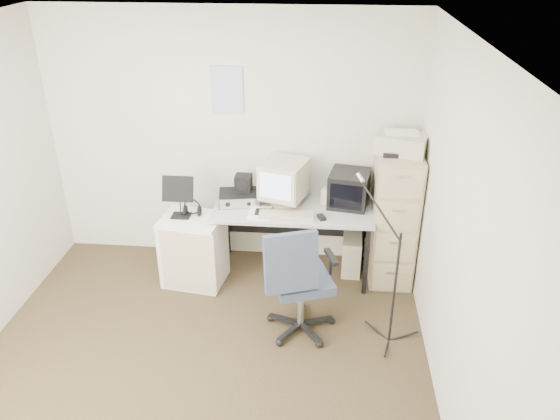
# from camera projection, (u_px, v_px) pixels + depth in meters

# --- Properties ---
(floor) EXTENTS (3.60, 3.60, 0.01)m
(floor) POSITION_uv_depth(u_px,v_px,m) (199.00, 371.00, 4.26)
(floor) COLOR #2D2416
(floor) RESTS_ON ground
(ceiling) EXTENTS (3.60, 3.60, 0.01)m
(ceiling) POSITION_uv_depth(u_px,v_px,m) (170.00, 41.00, 3.12)
(ceiling) COLOR white
(ceiling) RESTS_ON ground
(wall_back) EXTENTS (3.60, 0.02, 2.50)m
(wall_back) POSITION_uv_depth(u_px,v_px,m) (231.00, 140.00, 5.29)
(wall_back) COLOR silver
(wall_back) RESTS_ON ground
(wall_right) EXTENTS (0.02, 3.60, 2.50)m
(wall_right) POSITION_uv_depth(u_px,v_px,m) (458.00, 243.00, 3.55)
(wall_right) COLOR silver
(wall_right) RESTS_ON ground
(wall_calendar) EXTENTS (0.30, 0.02, 0.44)m
(wall_calendar) POSITION_uv_depth(u_px,v_px,m) (227.00, 90.00, 5.05)
(wall_calendar) COLOR white
(wall_calendar) RESTS_ON wall_back
(filing_cabinet) EXTENTS (0.40, 0.60, 1.30)m
(filing_cabinet) POSITION_uv_depth(u_px,v_px,m) (393.00, 217.00, 5.15)
(filing_cabinet) COLOR tan
(filing_cabinet) RESTS_ON floor
(printer) EXTENTS (0.51, 0.41, 0.17)m
(printer) POSITION_uv_depth(u_px,v_px,m) (401.00, 144.00, 4.82)
(printer) COLOR #BDB48B
(printer) RESTS_ON filing_cabinet
(desk) EXTENTS (1.50, 0.70, 0.73)m
(desk) POSITION_uv_depth(u_px,v_px,m) (293.00, 240.00, 5.33)
(desk) COLOR #B7B7B7
(desk) RESTS_ON floor
(crt_monitor) EXTENTS (0.49, 0.51, 0.43)m
(crt_monitor) POSITION_uv_depth(u_px,v_px,m) (284.00, 183.00, 5.14)
(crt_monitor) COLOR #BDB48B
(crt_monitor) RESTS_ON desk
(crt_tv) EXTENTS (0.42, 0.44, 0.33)m
(crt_tv) POSITION_uv_depth(u_px,v_px,m) (349.00, 189.00, 5.15)
(crt_tv) COLOR black
(crt_tv) RESTS_ON desk
(desk_speaker) EXTENTS (0.10, 0.10, 0.15)m
(desk_speaker) POSITION_uv_depth(u_px,v_px,m) (326.00, 196.00, 5.21)
(desk_speaker) COLOR #C4B793
(desk_speaker) RESTS_ON desk
(keyboard) EXTENTS (0.51, 0.19, 0.03)m
(keyboard) POSITION_uv_depth(u_px,v_px,m) (286.00, 216.00, 4.98)
(keyboard) COLOR #BDB48B
(keyboard) RESTS_ON desk
(mouse) EXTENTS (0.09, 0.11, 0.03)m
(mouse) POSITION_uv_depth(u_px,v_px,m) (321.00, 217.00, 4.95)
(mouse) COLOR black
(mouse) RESTS_ON desk
(radio_receiver) EXTENTS (0.42, 0.33, 0.11)m
(radio_receiver) POSITION_uv_depth(u_px,v_px,m) (240.00, 198.00, 5.22)
(radio_receiver) COLOR black
(radio_receiver) RESTS_ON desk
(radio_speaker) EXTENTS (0.16, 0.15, 0.15)m
(radio_speaker) POSITION_uv_depth(u_px,v_px,m) (243.00, 183.00, 5.21)
(radio_speaker) COLOR black
(radio_speaker) RESTS_ON radio_receiver
(papers) EXTENTS (0.20, 0.27, 0.02)m
(papers) POSITION_uv_depth(u_px,v_px,m) (260.00, 213.00, 5.03)
(papers) COLOR white
(papers) RESTS_ON desk
(pc_tower) EXTENTS (0.20, 0.42, 0.38)m
(pc_tower) POSITION_uv_depth(u_px,v_px,m) (352.00, 252.00, 5.46)
(pc_tower) COLOR #BDB48B
(pc_tower) RESTS_ON floor
(office_chair) EXTENTS (0.77, 0.77, 1.04)m
(office_chair) POSITION_uv_depth(u_px,v_px,m) (301.00, 278.00, 4.47)
(office_chair) COLOR #425266
(office_chair) RESTS_ON floor
(side_cart) EXTENTS (0.61, 0.52, 0.69)m
(side_cart) POSITION_uv_depth(u_px,v_px,m) (194.00, 250.00, 5.21)
(side_cart) COLOR white
(side_cart) RESTS_ON floor
(music_stand) EXTENTS (0.31, 0.21, 0.42)m
(music_stand) POSITION_uv_depth(u_px,v_px,m) (179.00, 196.00, 4.99)
(music_stand) COLOR black
(music_stand) RESTS_ON side_cart
(headphones) EXTENTS (0.22, 0.22, 0.03)m
(headphones) POSITION_uv_depth(u_px,v_px,m) (192.00, 210.00, 5.09)
(headphones) COLOR black
(headphones) RESTS_ON side_cart
(mic_stand) EXTENTS (0.03, 0.03, 1.35)m
(mic_stand) POSITION_uv_depth(u_px,v_px,m) (397.00, 273.00, 4.27)
(mic_stand) COLOR black
(mic_stand) RESTS_ON floor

